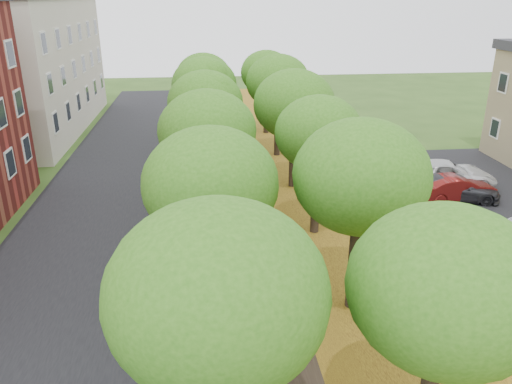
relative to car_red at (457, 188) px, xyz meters
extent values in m
cube|color=black|center=(-18.50, 0.01, -0.67)|extent=(8.00, 70.00, 0.01)
cube|color=black|center=(-11.00, 0.01, -0.66)|extent=(3.20, 70.00, 0.01)
cube|color=#A47D1E|center=(-6.00, 0.01, -0.66)|extent=(7.50, 70.00, 0.01)
cube|color=black|center=(2.50, 1.01, -0.67)|extent=(9.00, 16.00, 0.01)
ellipsoid|color=#2E6715|center=(-13.20, -14.99, 3.98)|extent=(4.18, 4.18, 3.55)
cylinder|color=black|center=(-13.20, -8.99, 0.97)|extent=(0.40, 0.40, 3.29)
ellipsoid|color=#2E6715|center=(-13.20, -8.99, 3.98)|extent=(4.18, 4.18, 3.55)
cylinder|color=black|center=(-13.20, -2.99, 0.97)|extent=(0.40, 0.40, 3.29)
ellipsoid|color=#2E6715|center=(-13.20, -2.99, 3.98)|extent=(4.18, 4.18, 3.55)
cylinder|color=black|center=(-13.20, 3.01, 0.97)|extent=(0.40, 0.40, 3.29)
ellipsoid|color=#2E6715|center=(-13.20, 3.01, 3.98)|extent=(4.18, 4.18, 3.55)
cylinder|color=black|center=(-13.20, 9.01, 0.97)|extent=(0.40, 0.40, 3.29)
ellipsoid|color=#2E6715|center=(-13.20, 9.01, 3.98)|extent=(4.18, 4.18, 3.55)
cylinder|color=black|center=(-13.20, 15.01, 0.97)|extent=(0.40, 0.40, 3.29)
ellipsoid|color=#2E6715|center=(-13.20, 15.01, 3.98)|extent=(4.18, 4.18, 3.55)
ellipsoid|color=#2E6715|center=(-8.40, -14.99, 3.98)|extent=(4.18, 4.18, 3.55)
cylinder|color=black|center=(-8.40, -8.99, 0.97)|extent=(0.40, 0.40, 3.29)
ellipsoid|color=#2E6715|center=(-8.40, -8.99, 3.98)|extent=(4.18, 4.18, 3.55)
cylinder|color=black|center=(-8.40, -2.99, 0.97)|extent=(0.40, 0.40, 3.29)
ellipsoid|color=#2E6715|center=(-8.40, -2.99, 3.98)|extent=(4.18, 4.18, 3.55)
cylinder|color=black|center=(-8.40, 3.01, 0.97)|extent=(0.40, 0.40, 3.29)
ellipsoid|color=#2E6715|center=(-8.40, 3.01, 3.98)|extent=(4.18, 4.18, 3.55)
cylinder|color=black|center=(-8.40, 9.01, 0.97)|extent=(0.40, 0.40, 3.29)
ellipsoid|color=#2E6715|center=(-8.40, 9.01, 3.98)|extent=(4.18, 4.18, 3.55)
cylinder|color=black|center=(-8.40, 15.01, 0.97)|extent=(0.40, 0.40, 3.29)
ellipsoid|color=#2E6715|center=(-8.40, 15.01, 3.98)|extent=(4.18, 4.18, 3.55)
cube|color=beige|center=(-28.00, 18.01, 4.33)|extent=(10.00, 20.00, 10.00)
imported|color=maroon|center=(0.00, 0.00, 0.00)|extent=(4.12, 1.59, 1.34)
imported|color=#333338|center=(0.00, 0.14, -0.01)|extent=(4.88, 3.01, 1.32)
imported|color=silver|center=(0.29, 1.90, 0.09)|extent=(5.77, 3.21, 1.53)
camera|label=1|loc=(-13.34, -23.54, 9.63)|focal=35.00mm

